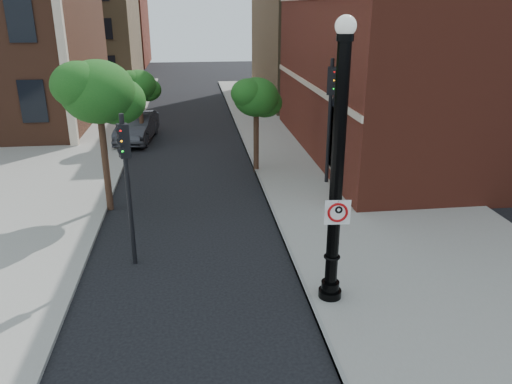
{
  "coord_description": "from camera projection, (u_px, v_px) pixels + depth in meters",
  "views": [
    {
      "loc": [
        -0.73,
        -9.94,
        7.1
      ],
      "look_at": [
        0.83,
        2.0,
        2.6
      ],
      "focal_mm": 35.0,
      "sensor_mm": 36.0,
      "label": 1
    }
  ],
  "objects": [
    {
      "name": "traffic_signal_left",
      "position": [
        126.0,
        166.0,
        13.62
      ],
      "size": [
        0.36,
        0.39,
        4.44
      ],
      "rotation": [
        0.0,
        0.0,
        0.39
      ],
      "color": "black",
      "rests_on": "ground"
    },
    {
      "name": "sidewalk_left",
      "position": [
        42.0,
        142.0,
        27.42
      ],
      "size": [
        10.0,
        50.0,
        0.12
      ],
      "primitive_type": "cube",
      "color": "gray",
      "rests_on": "ground"
    },
    {
      "name": "sidewalk_right",
      "position": [
        350.0,
        178.0,
        21.8
      ],
      "size": [
        8.0,
        60.0,
        0.12
      ],
      "primitive_type": "cube",
      "color": "gray",
      "rests_on": "ground"
    },
    {
      "name": "utility_pole",
      "position": [
        334.0,
        141.0,
        17.55
      ],
      "size": [
        0.11,
        0.11,
        5.29
      ],
      "primitive_type": "cylinder",
      "color": "#999999",
      "rests_on": "ground"
    },
    {
      "name": "bg_building_tan_a",
      "position": [
        72.0,
        18.0,
        49.13
      ],
      "size": [
        12.0,
        12.0,
        12.0
      ],
      "primitive_type": "cube",
      "color": "olive",
      "rests_on": "ground"
    },
    {
      "name": "street_tree_a",
      "position": [
        99.0,
        93.0,
        17.11
      ],
      "size": [
        3.01,
        2.72,
        5.43
      ],
      "color": "black",
      "rests_on": "ground"
    },
    {
      "name": "street_tree_b",
      "position": [
        139.0,
        86.0,
        26.21
      ],
      "size": [
        2.22,
        2.01,
        4.0
      ],
      "color": "black",
      "rests_on": "ground"
    },
    {
      "name": "lamppost",
      "position": [
        336.0,
        183.0,
        11.7
      ],
      "size": [
        0.59,
        0.59,
        6.94
      ],
      "color": "black",
      "rests_on": "ground"
    },
    {
      "name": "traffic_signal_right",
      "position": [
        331.0,
        102.0,
        19.91
      ],
      "size": [
        0.4,
        0.46,
        5.2
      ],
      "rotation": [
        0.0,
        0.0,
        -0.32
      ],
      "color": "black",
      "rests_on": "ground"
    },
    {
      "name": "no_parking_sign",
      "position": [
        338.0,
        212.0,
        11.77
      ],
      "size": [
        0.62,
        0.11,
        0.62
      ],
      "rotation": [
        0.0,
        0.0,
        -0.1
      ],
      "color": "white",
      "rests_on": "ground"
    },
    {
      "name": "bg_building_tan_b",
      "position": [
        401.0,
        7.0,
        39.16
      ],
      "size": [
        22.0,
        14.0,
        14.0
      ],
      "primitive_type": "cube",
      "color": "olive",
      "rests_on": "ground"
    },
    {
      "name": "street_tree_c",
      "position": [
        257.0,
        98.0,
        21.71
      ],
      "size": [
        2.35,
        2.12,
        4.23
      ],
      "color": "black",
      "rests_on": "ground"
    },
    {
      "name": "bg_building_red",
      "position": [
        97.0,
        24.0,
        62.48
      ],
      "size": [
        12.0,
        12.0,
        10.0
      ],
      "primitive_type": "cube",
      "color": "maroon",
      "rests_on": "ground"
    },
    {
      "name": "ground",
      "position": [
        232.0,
        325.0,
        11.81
      ],
      "size": [
        120.0,
        120.0,
        0.0
      ],
      "primitive_type": "plane",
      "color": "black",
      "rests_on": "ground"
    },
    {
      "name": "curb_edge",
      "position": [
        260.0,
        181.0,
        21.32
      ],
      "size": [
        0.1,
        60.0,
        0.14
      ],
      "primitive_type": "cube",
      "color": "gray",
      "rests_on": "ground"
    },
    {
      "name": "parked_car",
      "position": [
        137.0,
        127.0,
        27.74
      ],
      "size": [
        2.22,
        4.93,
        1.57
      ],
      "primitive_type": "imported",
      "rotation": [
        0.0,
        0.0,
        -0.12
      ],
      "color": "#2B2B30",
      "rests_on": "ground"
    }
  ]
}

